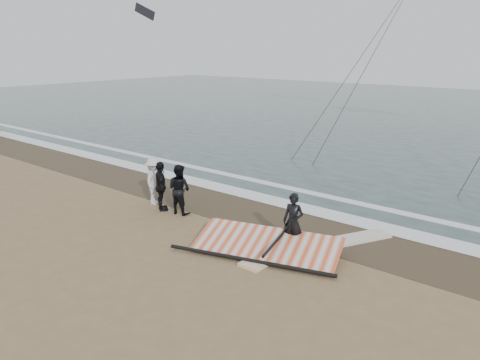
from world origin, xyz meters
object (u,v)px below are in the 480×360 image
at_px(man_main, 293,222).
at_px(sail_rig, 268,245).
at_px(board_white, 272,254).
at_px(board_cream, 354,239).

bearing_deg(man_main, sail_rig, -132.14).
bearing_deg(board_white, sail_rig, 157.29).
relative_size(man_main, board_cream, 0.70).
xyz_separation_m(man_main, board_cream, (1.09, 1.62, -0.76)).
bearing_deg(board_cream, board_white, -90.91).
height_order(board_white, board_cream, board_cream).
distance_m(board_white, sail_rig, 0.31).
bearing_deg(man_main, board_white, -111.58).
xyz_separation_m(man_main, sail_rig, (-0.41, -0.62, -0.62)).
xyz_separation_m(man_main, board_white, (-0.17, -0.73, -0.77)).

